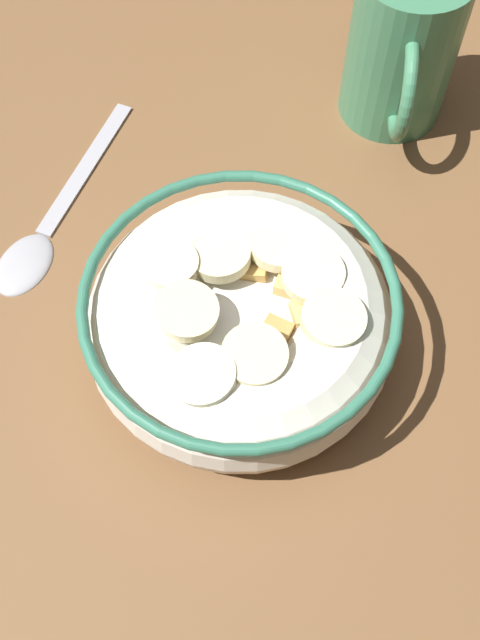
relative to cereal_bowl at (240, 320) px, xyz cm
name	(u,v)px	position (x,y,z in cm)	size (l,w,h in cm)	color
ground_plane	(240,354)	(0.00, -0.02, -3.98)	(135.78, 135.78, 2.00)	brown
cereal_bowl	(240,320)	(0.00, 0.00, 0.00)	(15.97, 15.97, 5.83)	silver
spoon	(41,234)	(-6.10, -12.39, -2.64)	(15.47, 6.33, 0.80)	#A5A5AD
coffee_mug	(402,49)	(-18.35, 8.06, 1.98)	(9.82, 6.63, 9.94)	#3F7F59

